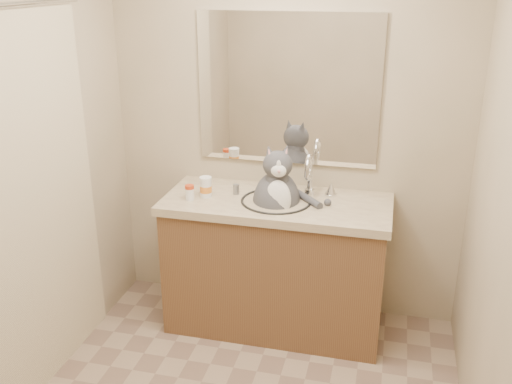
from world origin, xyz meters
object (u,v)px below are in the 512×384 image
pill_bottle_redcap (190,192)px  pill_bottle_orange (206,187)px  grey_canister (236,189)px  cat (277,198)px

pill_bottle_redcap → pill_bottle_orange: bearing=43.7°
pill_bottle_orange → grey_canister: pill_bottle_orange is taller
pill_bottle_orange → grey_canister: size_ratio=2.02×
cat → grey_canister: bearing=152.3°
grey_canister → cat: bearing=-11.0°
cat → pill_bottle_redcap: 0.51m
grey_canister → pill_bottle_redcap: bearing=-146.5°
pill_bottle_redcap → grey_canister: bearing=33.5°
pill_bottle_redcap → grey_canister: (0.24, 0.16, -0.02)m
pill_bottle_redcap → pill_bottle_orange: (0.08, 0.07, 0.01)m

